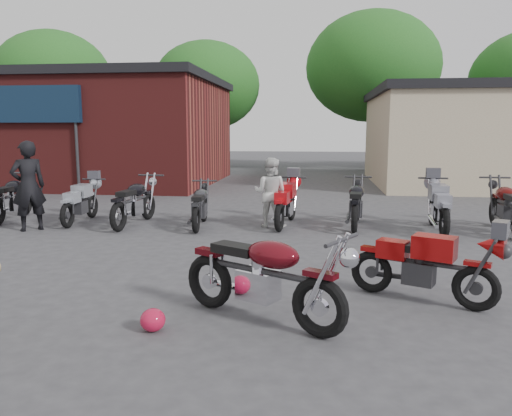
# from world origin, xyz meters

# --- Properties ---
(ground) EXTENTS (90.00, 90.00, 0.00)m
(ground) POSITION_xyz_m (0.00, 0.00, 0.00)
(ground) COLOR #38383B
(brick_building) EXTENTS (12.00, 8.00, 4.00)m
(brick_building) POSITION_xyz_m (-9.00, 14.00, 2.00)
(brick_building) COLOR maroon
(brick_building) RESTS_ON ground
(stucco_building) EXTENTS (10.00, 8.00, 3.50)m
(stucco_building) POSITION_xyz_m (8.50, 15.00, 1.75)
(stucco_building) COLOR tan
(stucco_building) RESTS_ON ground
(tree_0) EXTENTS (6.56, 6.56, 8.20)m
(tree_0) POSITION_xyz_m (-14.00, 22.00, 4.10)
(tree_0) COLOR #155118
(tree_0) RESTS_ON ground
(tree_1) EXTENTS (5.92, 5.92, 7.40)m
(tree_1) POSITION_xyz_m (-5.00, 22.00, 3.70)
(tree_1) COLOR #155118
(tree_1) RESTS_ON ground
(tree_2) EXTENTS (7.04, 7.04, 8.80)m
(tree_2) POSITION_xyz_m (4.00, 22.00, 4.40)
(tree_2) COLOR #155118
(tree_2) RESTS_ON ground
(vintage_motorcycle) EXTENTS (2.18, 1.64, 1.22)m
(vintage_motorcycle) POSITION_xyz_m (0.64, -0.45, 0.61)
(vintage_motorcycle) COLOR #520A11
(vintage_motorcycle) RESTS_ON ground
(sportbike) EXTENTS (1.87, 1.32, 1.04)m
(sportbike) POSITION_xyz_m (2.58, 0.48, 0.52)
(sportbike) COLOR #A60D0E
(sportbike) RESTS_ON ground
(helmet) EXTENTS (0.36, 0.36, 0.25)m
(helmet) POSITION_xyz_m (-0.52, -0.85, 0.13)
(helmet) COLOR #B11234
(helmet) RESTS_ON ground
(person_dark) EXTENTS (0.83, 0.83, 1.94)m
(person_dark) POSITION_xyz_m (-4.95, 4.14, 0.97)
(person_dark) COLOR black
(person_dark) RESTS_ON ground
(person_light) EXTENTS (0.85, 0.72, 1.56)m
(person_light) POSITION_xyz_m (0.18, 5.17, 0.78)
(person_light) COLOR silver
(person_light) RESTS_ON ground
(row_bike_0) EXTENTS (1.00, 2.15, 1.20)m
(row_bike_0) POSITION_xyz_m (-6.10, 5.30, 0.60)
(row_bike_0) COLOR black
(row_bike_0) RESTS_ON ground
(row_bike_1) EXTENTS (0.68, 1.86, 1.07)m
(row_bike_1) POSITION_xyz_m (-4.30, 5.16, 0.53)
(row_bike_1) COLOR #999EA7
(row_bike_1) RESTS_ON ground
(row_bike_2) EXTENTS (0.87, 2.13, 1.20)m
(row_bike_2) POSITION_xyz_m (-2.92, 5.03, 0.60)
(row_bike_2) COLOR black
(row_bike_2) RESTS_ON ground
(row_bike_3) EXTENTS (0.81, 1.92, 1.08)m
(row_bike_3) POSITION_xyz_m (-1.39, 4.99, 0.54)
(row_bike_3) COLOR #27272A
(row_bike_3) RESTS_ON ground
(row_bike_4) EXTENTS (0.90, 2.06, 1.15)m
(row_bike_4) POSITION_xyz_m (0.52, 5.39, 0.58)
(row_bike_4) COLOR red
(row_bike_4) RESTS_ON ground
(row_bike_5) EXTENTS (0.88, 2.09, 1.18)m
(row_bike_5) POSITION_xyz_m (2.09, 5.43, 0.59)
(row_bike_5) COLOR black
(row_bike_5) RESTS_ON ground
(row_bike_6) EXTENTS (0.82, 2.11, 1.20)m
(row_bike_6) POSITION_xyz_m (3.80, 5.13, 0.60)
(row_bike_6) COLOR gray
(row_bike_6) RESTS_ON ground
(row_bike_7) EXTENTS (0.78, 2.14, 1.22)m
(row_bike_7) POSITION_xyz_m (5.21, 5.21, 0.61)
(row_bike_7) COLOR #4D0A09
(row_bike_7) RESTS_ON ground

